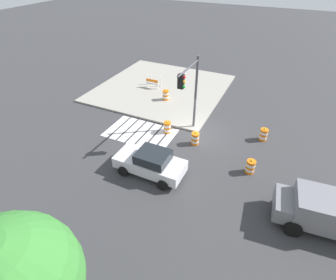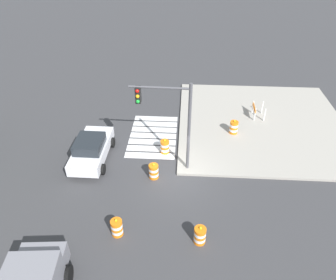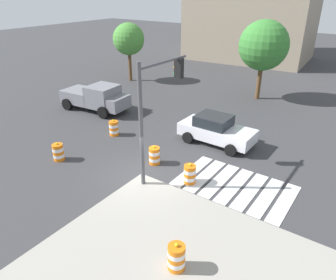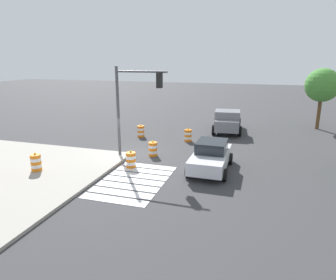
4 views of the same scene
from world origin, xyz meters
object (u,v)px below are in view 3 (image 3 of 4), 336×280
at_px(sports_car, 216,130).
at_px(street_tree_streetside_near, 264,46).
at_px(traffic_barrel_crosswalk_end, 154,156).
at_px(traffic_light_pole, 157,98).
at_px(traffic_barrel_on_sidewalk, 176,257).
at_px(street_tree_streetside_mid, 129,39).
at_px(pickup_truck, 97,98).
at_px(traffic_barrel_median_near, 114,128).
at_px(traffic_barrel_near_corner, 190,174).
at_px(traffic_barrel_median_far, 58,152).

relative_size(sports_car, street_tree_streetside_near, 0.71).
xyz_separation_m(traffic_barrel_crosswalk_end, traffic_light_pole, (0.85, -0.80, 3.46)).
relative_size(traffic_barrel_on_sidewalk, street_tree_streetside_mid, 0.19).
height_order(pickup_truck, street_tree_streetside_near, street_tree_streetside_near).
height_order(sports_car, traffic_light_pole, traffic_light_pole).
bearing_deg(traffic_barrel_crosswalk_end, pickup_truck, 154.72).
distance_m(sports_car, traffic_light_pole, 5.72).
bearing_deg(traffic_light_pole, traffic_barrel_on_sidewalk, -47.80).
distance_m(traffic_barrel_median_near, traffic_barrel_on_sidewalk, 10.93).
height_order(traffic_barrel_near_corner, street_tree_streetside_near, street_tree_streetside_near).
bearing_deg(traffic_light_pole, sports_car, 83.04).
distance_m(pickup_truck, street_tree_streetside_mid, 8.81).
height_order(traffic_barrel_median_near, traffic_barrel_on_sidewalk, traffic_barrel_on_sidewalk).
bearing_deg(street_tree_streetside_near, traffic_light_pole, -88.44).
height_order(traffic_barrel_median_far, street_tree_streetside_mid, street_tree_streetside_mid).
relative_size(pickup_truck, traffic_barrel_on_sidewalk, 5.20).
distance_m(traffic_barrel_median_near, traffic_light_pole, 6.42).
xyz_separation_m(pickup_truck, traffic_barrel_median_near, (3.97, -2.48, -0.52)).
xyz_separation_m(traffic_barrel_crosswalk_end, traffic_barrel_on_sidewalk, (4.73, -5.07, 0.15)).
distance_m(pickup_truck, traffic_barrel_on_sidewalk, 15.61).
relative_size(traffic_barrel_median_far, traffic_light_pole, 0.19).
distance_m(traffic_barrel_crosswalk_end, traffic_light_pole, 3.65).
distance_m(street_tree_streetside_near, street_tree_streetside_mid, 12.15).
distance_m(traffic_barrel_crosswalk_end, traffic_barrel_median_near, 4.33).
height_order(traffic_barrel_median_near, street_tree_streetside_mid, street_tree_streetside_mid).
bearing_deg(traffic_barrel_crosswalk_end, traffic_light_pole, -43.20).
height_order(traffic_barrel_near_corner, traffic_barrel_median_near, same).
bearing_deg(traffic_barrel_crosswalk_end, traffic_barrel_near_corner, -11.22).
height_order(sports_car, traffic_barrel_on_sidewalk, sports_car).
distance_m(sports_car, pickup_truck, 9.52).
bearing_deg(pickup_truck, traffic_barrel_median_near, -31.94).
xyz_separation_m(traffic_barrel_median_far, traffic_barrel_on_sidewalk, (9.05, -2.50, 0.15)).
relative_size(sports_car, pickup_truck, 0.81).
relative_size(sports_car, traffic_barrel_median_near, 4.23).
bearing_deg(traffic_barrel_near_corner, street_tree_streetside_near, 98.09).
bearing_deg(sports_car, traffic_barrel_near_corner, -77.64).
distance_m(traffic_barrel_median_far, traffic_barrel_on_sidewalk, 9.39).
bearing_deg(traffic_barrel_on_sidewalk, pickup_truck, 145.24).
relative_size(traffic_barrel_near_corner, traffic_barrel_crosswalk_end, 1.00).
height_order(traffic_light_pole, street_tree_streetside_near, street_tree_streetside_near).
distance_m(traffic_barrel_near_corner, street_tree_streetside_mid, 18.64).
relative_size(traffic_barrel_on_sidewalk, street_tree_streetside_near, 0.17).
height_order(traffic_barrel_median_near, traffic_barrel_median_far, same).
distance_m(traffic_barrel_near_corner, traffic_barrel_median_far, 7.05).
relative_size(pickup_truck, traffic_barrel_crosswalk_end, 5.20).
distance_m(traffic_barrel_on_sidewalk, traffic_light_pole, 6.65).
bearing_deg(sports_car, traffic_barrel_crosswalk_end, -109.80).
xyz_separation_m(traffic_barrel_median_near, traffic_barrel_on_sidewalk, (8.85, -6.42, 0.15)).
distance_m(sports_car, traffic_barrel_near_corner, 4.57).
xyz_separation_m(traffic_barrel_median_near, street_tree_streetside_near, (4.59, 11.79, 3.73)).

